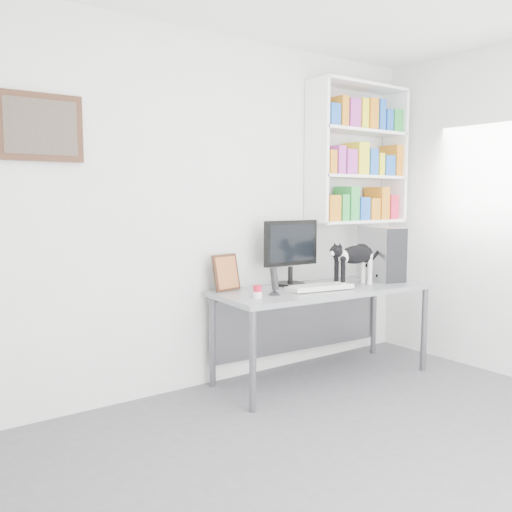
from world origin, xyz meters
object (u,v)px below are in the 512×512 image
speaker (274,281)px  soup_can (258,292)px  leaning_print (226,272)px  cat (355,265)px  bookshelf (358,154)px  desk (323,333)px  keyboard (319,287)px  pc_tower (381,253)px  monitor (290,252)px

speaker → soup_can: (-0.17, -0.03, -0.06)m
leaning_print → cat: 1.04m
soup_can → speaker: bearing=9.6°
soup_can → leaning_print: bearing=91.8°
bookshelf → desk: 1.65m
bookshelf → leaning_print: 1.69m
soup_can → bookshelf: bearing=15.0°
desk → soup_can: 0.83m
bookshelf → soup_can: (-1.38, -0.37, -1.05)m
bookshelf → speaker: size_ratio=5.85×
desk → keyboard: 0.42m
pc_tower → leaning_print: size_ratio=1.59×
bookshelf → keyboard: size_ratio=2.40×
bookshelf → keyboard: bearing=-154.9°
cat → desk: bearing=144.2°
monitor → leaning_print: 0.58m
leaning_print → cat: (0.94, -0.44, 0.03)m
soup_can → keyboard: bearing=0.1°
desk → soup_can: (-0.71, -0.08, 0.42)m
monitor → desk: bearing=-51.1°
monitor → cat: (0.38, -0.34, -0.10)m
leaning_print → soup_can: leaning_print is taller
pc_tower → speaker: pc_tower is taller
speaker → cat: 0.76m
keyboard → leaning_print: size_ratio=1.77×
cat → soup_can: bearing=170.8°
bookshelf → speaker: 1.60m
leaning_print → soup_can: (0.01, -0.39, -0.10)m
leaning_print → desk: bearing=-32.2°
keyboard → soup_can: (-0.60, -0.00, 0.03)m
cat → pc_tower: bearing=7.7°
monitor → cat: monitor is taller
speaker → leaning_print: size_ratio=0.73×
desk → keyboard: keyboard is taller
desk → cat: (0.22, -0.12, 0.55)m
keyboard → speaker: size_ratio=2.43×
bookshelf → speaker: bookshelf is taller
keyboard → cat: cat is taller
keyboard → soup_can: 0.60m
monitor → pc_tower: bearing=-13.8°
desk → pc_tower: (0.66, -0.02, 0.61)m
desk → monitor: monitor is taller
desk → speaker: 0.72m
pc_tower → cat: 0.45m
desk → soup_can: soup_can is taller
leaning_print → soup_can: 0.41m
bookshelf → desk: size_ratio=0.69×
bookshelf → leaning_print: size_ratio=4.25×
leaning_print → keyboard: bearing=-41.4°
desk → leaning_print: size_ratio=6.17×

